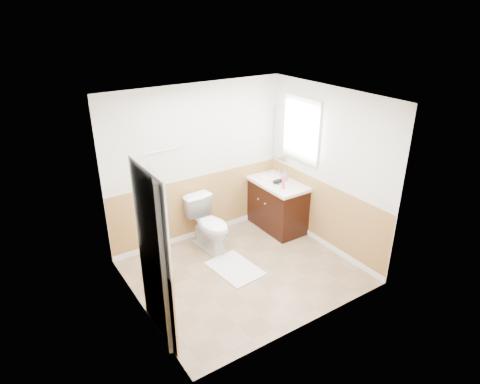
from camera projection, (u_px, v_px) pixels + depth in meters
floor at (244, 272)px, 6.01m from camera, size 3.00×3.00×0.00m
ceiling at (245, 99)px, 4.97m from camera, size 3.00×3.00×0.00m
wall_back at (198, 164)px, 6.48m from camera, size 3.00×0.00×3.00m
wall_front at (311, 235)px, 4.50m from camera, size 3.00×0.00×3.00m
wall_left at (135, 224)px, 4.74m from camera, size 0.00×3.00×3.00m
wall_right at (327, 170)px, 6.24m from camera, size 0.00×3.00×3.00m
wainscot_back at (200, 208)px, 6.78m from camera, size 3.00×0.00×3.00m
wainscot_front at (306, 291)px, 4.82m from camera, size 3.00×0.00×3.00m
wainscot_left at (142, 277)px, 5.06m from camera, size 0.00×2.60×2.60m
wainscot_right at (322, 215)px, 6.54m from camera, size 0.00×2.60×2.60m
toilet at (210, 224)px, 6.45m from camera, size 0.53×0.84×0.82m
bath_mat at (235, 268)px, 6.07m from camera, size 0.62×0.85×0.02m
vanity_cabinet at (276, 205)px, 7.08m from camera, size 0.55×1.10×0.80m
vanity_knob_left at (265, 204)px, 6.79m from camera, size 0.03×0.03×0.03m
vanity_knob_right at (258, 199)px, 6.95m from camera, size 0.03×0.03×0.03m
countertop at (276, 182)px, 6.90m from camera, size 0.60×1.15×0.05m
sink_basin at (271, 177)px, 7.01m from camera, size 0.36×0.36×0.02m
faucet at (280, 172)px, 7.07m from camera, size 0.02×0.02×0.14m
lotion_bottle at (284, 182)px, 6.57m from camera, size 0.05×0.05×0.22m
soap_dispenser at (285, 175)px, 6.87m from camera, size 0.11×0.11×0.19m
hair_dryer_body at (277, 181)px, 6.79m from camera, size 0.14×0.07×0.07m
hair_dryer_handle at (278, 185)px, 6.75m from camera, size 0.03×0.03×0.07m
mirror_panel at (281, 134)px, 6.94m from camera, size 0.02×0.35×0.90m
window_frame at (302, 129)px, 6.46m from camera, size 0.04×0.80×1.00m
window_glass at (302, 129)px, 6.47m from camera, size 0.01×0.70×0.90m
door at (161, 256)px, 4.54m from camera, size 0.29×0.78×2.04m
door_frame at (154, 258)px, 4.50m from camera, size 0.02×0.92×2.10m
door_knob at (154, 247)px, 4.85m from camera, size 0.06×0.06×0.06m
towel_bar at (165, 150)px, 6.02m from camera, size 0.62×0.02×0.02m
tp_holder_bar at (196, 199)px, 6.60m from camera, size 0.14×0.02×0.02m
tp_roll at (196, 199)px, 6.60m from camera, size 0.10×0.11×0.11m
tp_sheet at (196, 205)px, 6.65m from camera, size 0.10×0.01×0.16m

